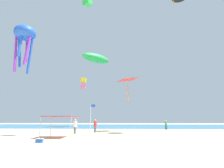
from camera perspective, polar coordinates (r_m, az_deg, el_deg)
name	(u,v)px	position (r m, az deg, el deg)	size (l,w,h in m)	color
ground	(113,141)	(17.52, 0.25, -17.93)	(110.00, 110.00, 0.10)	beige
ocean_strip	(117,126)	(47.23, 1.48, -13.50)	(110.00, 24.89, 0.03)	teal
canopy_tent	(61,117)	(20.33, -16.40, -10.29)	(3.18, 2.99, 2.27)	#B2B2B7
person_near_tent	(95,125)	(26.14, -5.47, -13.08)	(0.44, 0.44, 1.87)	slate
person_leftmost	(75,125)	(24.63, -11.92, -12.97)	(0.45, 0.45, 1.91)	slate
person_central	(166,124)	(33.61, 17.14, -12.37)	(0.40, 0.41, 1.69)	#33384C
banner_flag	(91,116)	(23.36, -6.85, -10.37)	(0.61, 0.06, 3.82)	silver
cooler_box	(39,141)	(16.81, -22.53, -16.65)	(0.57, 0.37, 0.35)	blue
kite_box_yellow	(83,83)	(39.94, -9.31, 0.28)	(1.31, 1.18, 2.47)	yellow
kite_diamond_red	(128,81)	(29.74, 5.12, 1.01)	(3.60, 3.61, 3.95)	red
kite_octopus_blue	(25,35)	(30.56, -26.50, 13.97)	(3.18, 3.18, 7.41)	blue
kite_inflatable_green	(96,58)	(46.38, -5.23, 8.37)	(7.93, 7.34, 3.19)	green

